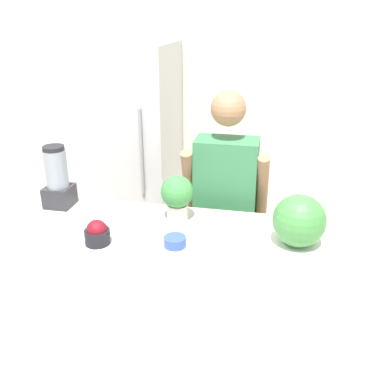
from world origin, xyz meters
name	(u,v)px	position (x,y,z in m)	size (l,w,h in m)	color
wall_back	(233,102)	(0.00, 2.11, 1.30)	(8.00, 0.06, 2.60)	silver
counter_island	(191,318)	(0.00, 0.39, 0.47)	(1.92, 0.78, 0.95)	beige
refrigerator	(131,158)	(-0.77, 1.71, 0.89)	(0.70, 0.72, 1.78)	#B7B7BC
person	(225,213)	(0.09, 1.01, 0.81)	(0.52, 0.26, 1.58)	#333338
cutting_board	(295,246)	(0.50, 0.43, 0.95)	(0.38, 0.23, 0.01)	white
watermelon	(299,221)	(0.51, 0.44, 1.09)	(0.25, 0.25, 0.25)	#3D7F3D
bowl_cherries	(97,233)	(-0.44, 0.28, 1.00)	(0.12, 0.12, 0.12)	black
bowl_cream	(137,231)	(-0.26, 0.34, 1.00)	(0.13, 0.13, 0.13)	white
bowl_small_blue	(175,241)	(-0.06, 0.33, 0.97)	(0.11, 0.11, 0.05)	#334C9E
blender	(57,179)	(-0.83, 0.65, 1.11)	(0.15, 0.15, 0.36)	#28282D
potted_plant	(177,195)	(-0.12, 0.61, 1.09)	(0.17, 0.17, 0.25)	beige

